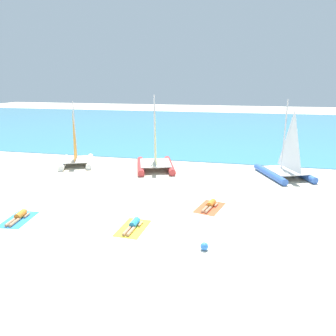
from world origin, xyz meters
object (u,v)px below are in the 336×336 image
Objects in this scene: sailboat_white at (76,156)px; sunbather_middle at (133,225)px; towel_right at (210,208)px; beach_ball at (204,246)px; towel_middle at (133,228)px; towel_left at (18,219)px; sunbather_right at (210,205)px; sunbather_left at (19,216)px; sailboat_red at (155,159)px; sailboat_blue at (286,166)px.

sailboat_white is 12.02m from sunbather_middle.
beach_ball is at bearing -87.26° from towel_right.
beach_ball is (0.20, -4.23, 0.14)m from towel_right.
sunbather_middle is 5.22× the size of beach_ball.
sailboat_white reaches higher than towel_middle.
towel_left is at bearing -100.74° from sailboat_white.
sunbather_right is 5.18× the size of beach_ball.
sailboat_white is at bearing 136.05° from beach_ball.
sunbather_middle is 3.47m from beach_ball.
towel_left is at bearing -172.81° from sunbather_middle.
sunbather_middle is at bearing 4.09° from towel_left.
towel_left is 1.21× the size of sunbather_left.
sailboat_white reaches higher than sunbather_right.
sailboat_red is 10.58m from towel_left.
sailboat_red is at bearing 67.93° from towel_left.
towel_middle is 1.21× the size of sunbather_middle.
sunbather_left is at bearing -130.48° from sailboat_red.
sailboat_white is at bearing 157.56° from sailboat_blue.
sunbather_right is at bearing 14.87° from sunbather_left.
sunbather_left is 0.83× the size of towel_right.
towel_left is 9.20m from sunbather_right.
beach_ball is at bearing -12.70° from sunbather_left.
sailboat_red reaches higher than towel_right.
sunbather_middle is (7.64, -9.26, -0.57)m from sailboat_white.
sailboat_blue is 3.23× the size of sunbather_middle.
sunbather_right is (3.06, 3.06, 0.00)m from sunbather_middle.
sailboat_red is 7.83m from sunbather_right.
sunbather_left is 5.49m from sunbather_middle.
sunbather_right is (8.53, 3.45, 0.13)m from towel_left.
sailboat_red is 10.52m from sunbather_left.
beach_ball is (3.25, -1.17, 0.14)m from towel_middle.
towel_right is (3.04, 3.00, -0.13)m from sunbather_middle.
sunbather_right is 4.30m from beach_ball.
sailboat_blue is at bearing 56.07° from towel_right.
towel_left is 6.33× the size of beach_ball.
sailboat_red reaches higher than towel_middle.
sunbather_left is 0.83× the size of towel_middle.
sunbather_right is (0.02, 0.06, 0.13)m from towel_right.
sailboat_blue is 7.76m from sunbather_right.
beach_ball is (4.75, -10.62, -0.63)m from sailboat_red.
towel_middle is 3.46m from beach_ball.
sunbather_right is at bearing -147.29° from sailboat_blue.
sunbather_middle is at bearing 86.90° from towel_middle.
sailboat_white is 15.14m from beach_ball.
towel_right is at bearing 21.69° from towel_left.
sunbather_left reaches higher than towel_left.
sailboat_blue reaches higher than towel_right.
sunbather_left is at bearing -143.98° from sunbather_right.
sailboat_white is at bearing 132.62° from sunbather_middle.
sunbather_right is at bearing 48.09° from sunbather_middle.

